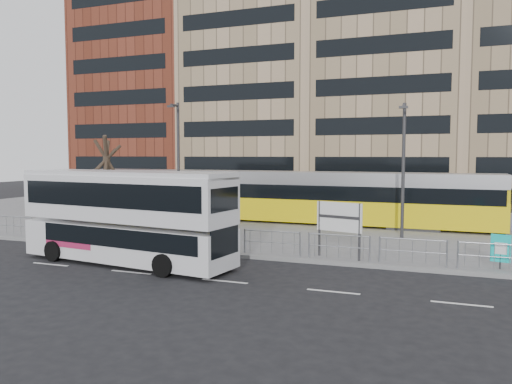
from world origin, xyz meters
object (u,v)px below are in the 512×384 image
(ad_panel, at_px, (501,249))
(lamp_post_east, at_px, (403,164))
(double_decker_bus, at_px, (126,214))
(lamp_post_west, at_px, (178,158))
(station_sign, at_px, (339,220))
(pedestrian, at_px, (226,220))
(traffic_light_west, at_px, (191,207))
(tram, at_px, (273,196))
(bare_tree, at_px, (106,134))

(ad_panel, height_order, lamp_post_east, lamp_post_east)
(double_decker_bus, height_order, lamp_post_west, lamp_post_west)
(double_decker_bus, bearing_deg, station_sign, 30.60)
(lamp_post_west, bearing_deg, station_sign, -30.63)
(pedestrian, height_order, traffic_light_west, traffic_light_west)
(ad_panel, xyz_separation_m, lamp_post_west, (-18.01, 6.79, 3.44))
(tram, bearing_deg, traffic_light_west, -91.33)
(pedestrian, xyz_separation_m, traffic_light_west, (0.13, -4.35, 1.18))
(traffic_light_west, xyz_separation_m, lamp_post_west, (-4.72, 7.20, 2.26))
(traffic_light_west, distance_m, bare_tree, 10.70)
(double_decker_bus, relative_size, lamp_post_east, 1.39)
(tram, bearing_deg, double_decker_bus, -96.34)
(station_sign, bearing_deg, bare_tree, 178.09)
(traffic_light_west, xyz_separation_m, bare_tree, (-8.61, 5.11, 3.76))
(double_decker_bus, distance_m, traffic_light_west, 3.54)
(tram, bearing_deg, station_sign, -57.02)
(ad_panel, bearing_deg, tram, 155.33)
(double_decker_bus, relative_size, station_sign, 4.14)
(pedestrian, bearing_deg, lamp_post_east, -70.39)
(tram, relative_size, bare_tree, 3.61)
(lamp_post_east, relative_size, bare_tree, 0.91)
(traffic_light_west, bearing_deg, ad_panel, -0.26)
(tram, distance_m, traffic_light_west, 10.77)
(lamp_post_west, height_order, lamp_post_east, lamp_post_west)
(double_decker_bus, bearing_deg, bare_tree, 138.51)
(traffic_light_west, bearing_deg, pedestrian, 89.62)
(double_decker_bus, distance_m, lamp_post_west, 11.22)
(station_sign, bearing_deg, traffic_light_west, -162.41)
(tram, height_order, pedestrian, tram)
(double_decker_bus, distance_m, station_sign, 9.07)
(ad_panel, relative_size, lamp_post_east, 0.19)
(pedestrian, relative_size, lamp_post_west, 0.21)
(tram, distance_m, station_sign, 12.34)
(station_sign, bearing_deg, double_decker_bus, -141.74)
(tram, xyz_separation_m, lamp_post_west, (-5.19, -3.56, 2.56))
(tram, relative_size, traffic_light_west, 9.17)
(lamp_post_west, height_order, bare_tree, bare_tree)
(double_decker_bus, height_order, bare_tree, bare_tree)
(tram, distance_m, pedestrian, 6.50)
(traffic_light_west, distance_m, lamp_post_east, 11.48)
(station_sign, xyz_separation_m, bare_tree, (-15.59, 4.84, 4.06))
(station_sign, relative_size, lamp_post_west, 0.31)
(lamp_post_west, bearing_deg, bare_tree, -151.72)
(station_sign, distance_m, pedestrian, 8.24)
(tram, height_order, station_sign, tram)
(lamp_post_west, xyz_separation_m, bare_tree, (-3.89, -2.09, 1.50))
(tram, relative_size, lamp_post_east, 3.96)
(traffic_light_west, bearing_deg, lamp_post_west, 121.22)
(pedestrian, bearing_deg, tram, 0.27)
(station_sign, height_order, pedestrian, station_sign)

